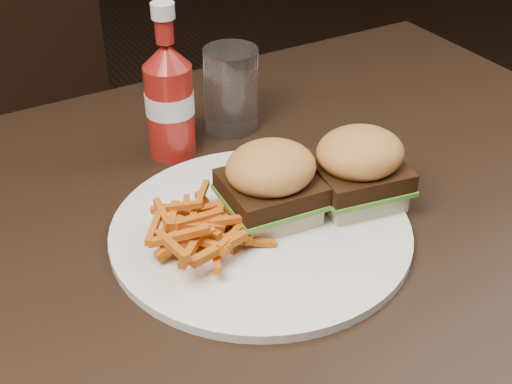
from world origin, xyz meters
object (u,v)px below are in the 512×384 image
tumbler (231,90)px  ketchup_bottle (170,111)px  plate (261,231)px  dining_table (220,248)px

tumbler → ketchup_bottle: bearing=-167.0°
plate → tumbler: bearing=68.8°
plate → ketchup_bottle: bearing=92.6°
ketchup_bottle → tumbler: size_ratio=1.04×
tumbler → dining_table: bearing=-121.8°
ketchup_bottle → tumbler: (0.10, 0.02, -0.01)m
dining_table → tumbler: (0.13, 0.21, 0.08)m
dining_table → ketchup_bottle: size_ratio=9.98×
plate → tumbler: 0.25m
plate → tumbler: size_ratio=2.85×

